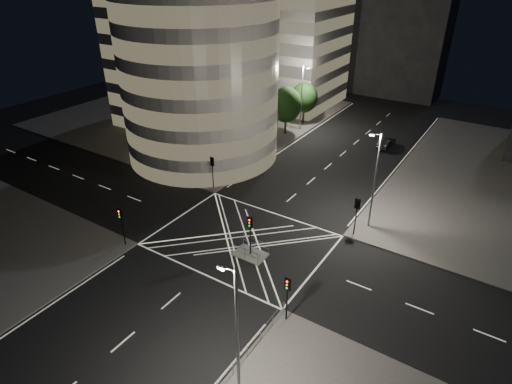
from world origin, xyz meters
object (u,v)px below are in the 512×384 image
Objects in this scene: central_island at (250,254)px; street_lamp_right_far at (375,178)px; street_lamp_left_near at (234,131)px; traffic_signal_island at (250,229)px; sedan at (386,143)px; street_lamp_right_near at (237,333)px; traffic_signal_fr at (357,210)px; traffic_signal_nr at (287,291)px; traffic_signal_nl at (121,220)px; traffic_signal_fl at (212,167)px; street_lamp_left_far at (302,96)px.

central_island is 13.98m from street_lamp_right_far.
street_lamp_left_near is at bearing 130.27° from central_island.
traffic_signal_island is 0.95× the size of sedan.
central_island is 0.30× the size of street_lamp_right_near.
traffic_signal_fr is 13.60m from traffic_signal_nr.
central_island is at bearing 26.14° from traffic_signal_nl.
central_island is at bearing -125.30° from street_lamp_right_far.
sedan reaches higher than central_island.
traffic_signal_island is 0.40× the size of street_lamp_right_near.
sedan is (13.70, 18.51, -4.85)m from street_lamp_left_near.
traffic_signal_nl is at bearing -90.00° from traffic_signal_fl.
traffic_signal_nr is 7.69m from street_lamp_right_near.
traffic_signal_fr is at bearing -51.83° from street_lamp_left_far.
traffic_signal_fl is 1.00× the size of traffic_signal_nl.
street_lamp_right_far reaches higher than traffic_signal_fr.
street_lamp_left_near is (-0.64, 18.80, 2.63)m from traffic_signal_nl.
traffic_signal_island is at bearing 26.14° from traffic_signal_nl.
street_lamp_left_near is at bearing 130.27° from traffic_signal_island.
street_lamp_left_near reaches higher than traffic_signal_nl.
street_lamp_left_near reaches higher than traffic_signal_nr.
traffic_signal_fr is at bearing 91.75° from street_lamp_right_near.
traffic_signal_nl is 12.03m from traffic_signal_island.
traffic_signal_nl is at bearing -142.31° from traffic_signal_fr.
traffic_signal_nr is at bearing 95.04° from street_lamp_right_near.
traffic_signal_fr reaches higher than central_island.
traffic_signal_nl reaches higher than sedan.
street_lamp_right_near is at bearing -48.76° from traffic_signal_fl.
street_lamp_left_near is (-18.24, 18.80, 2.63)m from traffic_signal_nr.
traffic_signal_nr is at bearing -92.30° from street_lamp_right_far.
traffic_signal_island is at bearing 142.07° from traffic_signal_nr.
traffic_signal_island is (10.80, 5.30, 0.00)m from traffic_signal_nl.
street_lamp_left_near is at bearing 164.08° from traffic_signal_fr.
traffic_signal_fl is 0.40× the size of street_lamp_left_far.
traffic_signal_nl is (0.00, -13.60, 0.00)m from traffic_signal_fl.
traffic_signal_fl is 13.62m from traffic_signal_island.
street_lamp_left_far is (0.00, 18.00, 0.00)m from street_lamp_left_near.
traffic_signal_fr is at bearing 50.67° from central_island.
central_island is at bearing -37.54° from traffic_signal_fl.
traffic_signal_island is 0.40× the size of street_lamp_left_near.
street_lamp_right_far and street_lamp_right_near have the same top height.
traffic_signal_island is (0.00, 0.00, 2.84)m from central_island.
traffic_signal_island is 32.16m from sedan.
street_lamp_left_near is at bearing 91.94° from traffic_signal_nl.
central_island is at bearing 120.75° from street_lamp_right_near.
traffic_signal_island is 0.40× the size of street_lamp_right_far.
traffic_signal_nr is 0.95× the size of sedan.
traffic_signal_island is 17.89m from street_lamp_left_near.
traffic_signal_fl is at bearing 142.46° from traffic_signal_island.
traffic_signal_fr is at bearing 90.00° from traffic_signal_nr.
traffic_signal_island is at bearing 88.91° from sedan.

